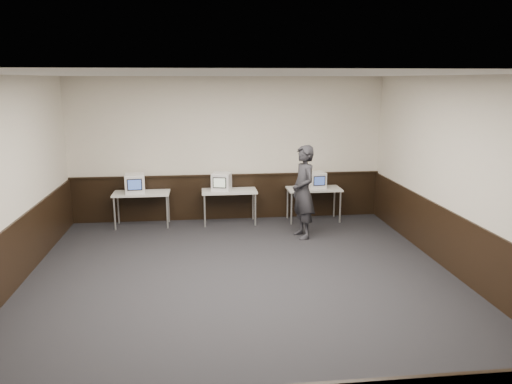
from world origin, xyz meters
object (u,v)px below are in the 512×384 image
(emac_left, at_px, (135,184))
(emac_center, at_px, (222,182))
(person, at_px, (303,192))
(desk_center, at_px, (229,193))
(emac_right, at_px, (317,180))
(desk_left, at_px, (142,196))
(desk_right, at_px, (314,191))

(emac_left, relative_size, emac_center, 0.96)
(emac_center, xyz_separation_m, person, (1.58, -1.17, -0.01))
(desk_center, distance_m, emac_left, 2.04)
(emac_right, bearing_deg, person, -120.93)
(emac_center, bearing_deg, desk_center, 17.16)
(desk_left, height_order, emac_left, emac_left)
(desk_center, relative_size, desk_right, 1.00)
(desk_right, bearing_deg, person, -112.69)
(emac_left, bearing_deg, desk_right, -4.54)
(desk_right, distance_m, person, 1.30)
(desk_left, xyz_separation_m, emac_center, (1.73, -0.01, 0.27))
(emac_right, distance_m, person, 1.31)
(emac_left, relative_size, emac_right, 1.13)
(emac_right, xyz_separation_m, person, (-0.55, -1.19, 0.01))
(emac_left, bearing_deg, person, -23.42)
(desk_center, bearing_deg, person, -39.79)
(desk_center, height_order, emac_right, emac_right)
(person, bearing_deg, desk_left, -120.83)
(desk_center, relative_size, emac_center, 2.42)
(desk_center, bearing_deg, desk_left, 180.00)
(desk_center, bearing_deg, desk_right, 0.00)
(desk_left, height_order, emac_right, emac_right)
(emac_right, bearing_deg, desk_center, 174.28)
(desk_center, relative_size, emac_left, 2.53)
(desk_left, distance_m, person, 3.52)
(desk_right, xyz_separation_m, person, (-0.49, -1.17, 0.26))
(emac_left, height_order, person, person)
(desk_right, height_order, emac_right, emac_right)
(desk_center, height_order, emac_left, emac_left)
(emac_right, height_order, person, person)
(desk_left, xyz_separation_m, person, (3.31, -1.17, 0.26))
(emac_center, bearing_deg, desk_left, -165.29)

